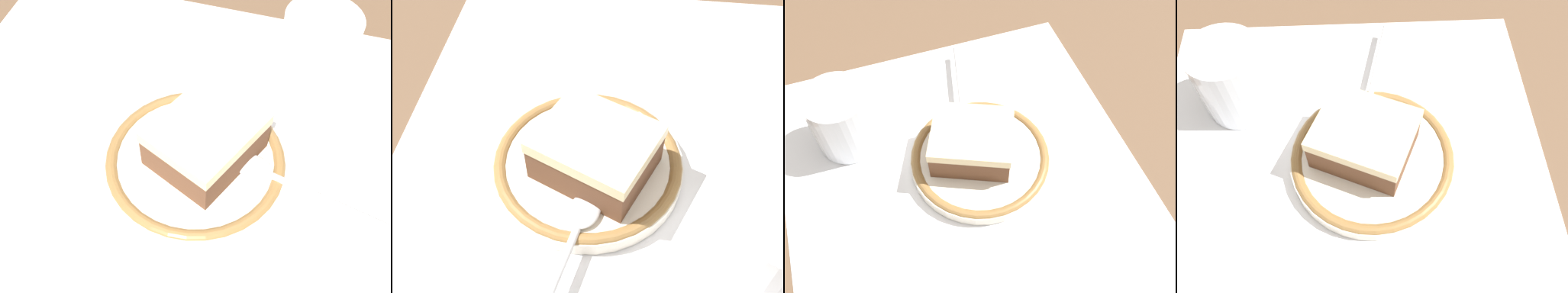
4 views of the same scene
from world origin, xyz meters
TOP-DOWN VIEW (x-y plane):
  - ground_plane at (0.00, 0.00)m, footprint 2.40×2.40m
  - placemat at (0.00, 0.00)m, footprint 0.50×0.43m
  - plate at (0.04, -0.03)m, footprint 0.17×0.17m
  - cake_slice at (0.04, -0.02)m, footprint 0.11×0.12m
  - spoon at (0.12, -0.03)m, footprint 0.15×0.05m
  - cup at (0.12, 0.12)m, footprint 0.08×0.08m
  - napkin at (-0.10, 0.11)m, footprint 0.17×0.17m

SIDE VIEW (x-z plane):
  - ground_plane at x=0.00m, z-range 0.00..0.00m
  - placemat at x=0.00m, z-range 0.00..0.00m
  - napkin at x=-0.10m, z-range 0.00..0.00m
  - plate at x=0.04m, z-range 0.00..0.02m
  - spoon at x=0.12m, z-range 0.02..0.02m
  - cup at x=0.12m, z-range 0.00..0.08m
  - cake_slice at x=0.04m, z-range 0.02..0.06m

